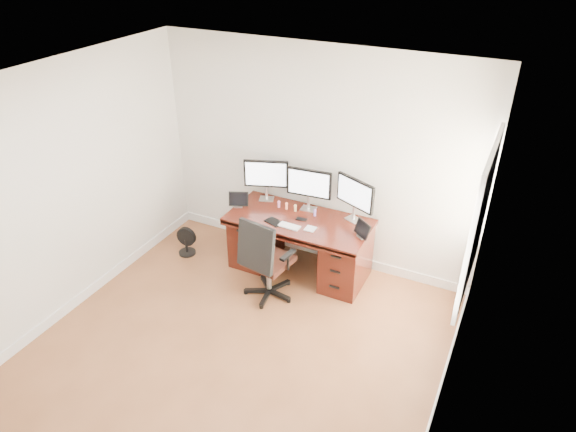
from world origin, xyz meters
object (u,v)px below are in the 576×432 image
at_px(desk, 300,242).
at_px(floor_fan, 186,242).
at_px(monitor_center, 309,185).
at_px(office_chair, 266,272).
at_px(keyboard, 289,226).

xyz_separation_m(desk, floor_fan, (-1.48, -0.33, -0.22)).
bearing_deg(monitor_center, office_chair, -103.01).
distance_m(floor_fan, keyboard, 1.56).
bearing_deg(office_chair, desk, 88.05).
bearing_deg(office_chair, keyboard, 85.74).
distance_m(desk, monitor_center, 0.72).
xyz_separation_m(office_chair, floor_fan, (-1.36, 0.31, -0.16)).
bearing_deg(monitor_center, floor_fan, -163.93).
bearing_deg(desk, floor_fan, -167.40).
distance_m(desk, office_chair, 0.66).
height_order(desk, keyboard, keyboard).
relative_size(office_chair, monitor_center, 1.90).
distance_m(office_chair, monitor_center, 1.16).
bearing_deg(keyboard, desk, 85.68).
relative_size(floor_fan, monitor_center, 0.69).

